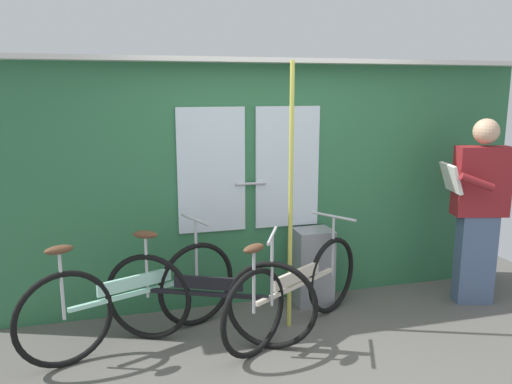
% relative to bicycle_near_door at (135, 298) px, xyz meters
% --- Properties ---
extents(ground_plane, '(6.00, 4.25, 0.04)m').
position_rel_bicycle_near_door_xyz_m(ground_plane, '(1.26, -0.74, -0.40)').
color(ground_plane, '#56544F').
extents(train_door_wall, '(5.00, 0.28, 2.22)m').
position_rel_bicycle_near_door_xyz_m(train_door_wall, '(1.26, 0.58, 0.78)').
color(train_door_wall, '#2D6B42').
rests_on(train_door_wall, ground_plane).
extents(bicycle_near_door, '(1.69, 0.77, 0.93)m').
position_rel_bicycle_near_door_xyz_m(bicycle_near_door, '(0.00, 0.00, 0.00)').
color(bicycle_near_door, black).
rests_on(bicycle_near_door, ground_plane).
extents(bicycle_leaning_behind, '(1.47, 0.97, 0.89)m').
position_rel_bicycle_near_door_xyz_m(bicycle_leaning_behind, '(1.27, -0.14, -0.02)').
color(bicycle_leaning_behind, black).
rests_on(bicycle_leaning_behind, ground_plane).
extents(bicycle_by_pole, '(1.56, 0.79, 0.92)m').
position_rel_bicycle_near_door_xyz_m(bicycle_by_pole, '(0.54, -0.15, -0.01)').
color(bicycle_by_pole, black).
rests_on(bicycle_by_pole, ground_plane).
extents(passenger_reading_newspaper, '(0.62, 0.55, 1.71)m').
position_rel_bicycle_near_door_xyz_m(passenger_reading_newspaper, '(3.07, 0.00, 0.52)').
color(passenger_reading_newspaper, slate).
rests_on(passenger_reading_newspaper, ground_plane).
extents(trash_bin_by_wall, '(0.34, 0.28, 0.71)m').
position_rel_bicycle_near_door_xyz_m(trash_bin_by_wall, '(1.62, 0.37, -0.03)').
color(trash_bin_by_wall, gray).
rests_on(trash_bin_by_wall, ground_plane).
extents(handrail_pole, '(0.04, 0.04, 2.18)m').
position_rel_bicycle_near_door_xyz_m(handrail_pole, '(1.25, -0.02, 0.71)').
color(handrail_pole, '#C6C14C').
rests_on(handrail_pole, ground_plane).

